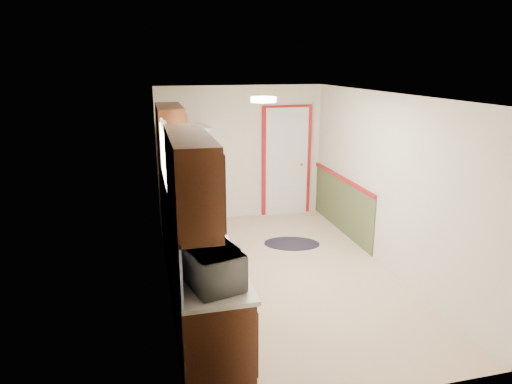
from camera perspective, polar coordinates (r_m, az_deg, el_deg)
room_shell at (r=5.92m, az=3.21°, el=0.41°), size 3.20×5.20×2.52m
kitchen_run at (r=5.54m, az=-8.30°, el=-5.09°), size 0.63×4.00×2.20m
back_wall_trim at (r=8.34m, az=5.27°, el=2.72°), size 1.12×2.30×2.08m
ceiling_fixture at (r=5.45m, az=0.95°, el=11.48°), size 0.30×0.30×0.06m
microwave at (r=3.94m, az=-5.53°, el=-8.71°), size 0.48×0.67×0.41m
refrigerator at (r=7.76m, az=-8.53°, el=1.64°), size 0.79×0.77×1.78m
rug at (r=7.31m, az=4.48°, el=-6.44°), size 1.01×0.81×0.01m
cooktop at (r=6.58m, az=-8.98°, el=-0.44°), size 0.50×0.60×0.02m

